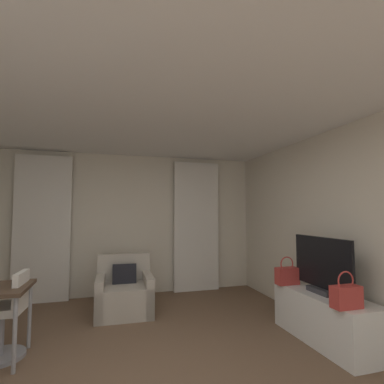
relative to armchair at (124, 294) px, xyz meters
name	(u,v)px	position (x,y,z in m)	size (l,w,h in m)	color
wall_window	(125,224)	(0.04, 1.03, 1.01)	(5.12, 0.06, 2.60)	beige
wall_right	(370,232)	(2.57, -2.00, 1.01)	(0.06, 6.12, 2.60)	beige
ceiling	(144,90)	(0.04, -2.00, 2.34)	(5.12, 6.12, 0.06)	white
curtain_left_panel	(42,228)	(-1.33, 0.90, 0.96)	(0.90, 0.06, 2.50)	silver
curtain_right_panel	(196,226)	(1.42, 0.90, 0.96)	(0.90, 0.06, 2.50)	silver
armchair	(124,294)	(0.00, 0.00, 0.00)	(0.83, 0.80, 0.85)	#B2A899
desk_chair	(6,319)	(-1.27, -1.04, 0.11)	(0.48, 0.48, 0.88)	gray
tv_console	(325,318)	(2.23, -1.65, -0.01)	(0.51, 1.34, 0.56)	white
tv_flatscreen	(322,267)	(2.23, -1.62, 0.58)	(0.20, 0.94, 0.66)	#333338
handbag_primary	(287,275)	(2.07, -1.14, 0.39)	(0.30, 0.14, 0.37)	#B73833
handbag_secondary	(346,296)	(2.07, -2.14, 0.39)	(0.30, 0.14, 0.37)	#B73833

